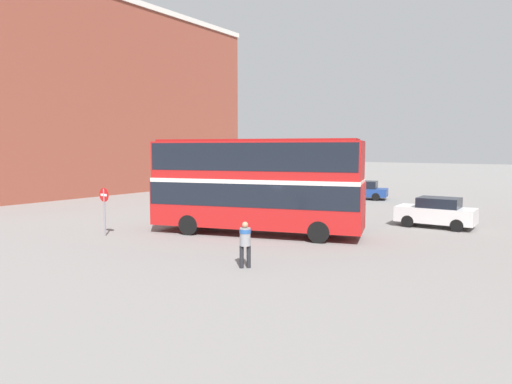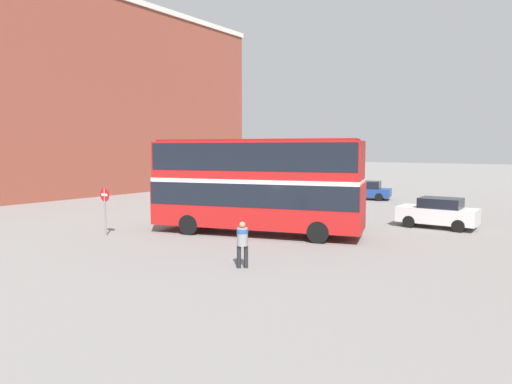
{
  "view_description": "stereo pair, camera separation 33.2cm",
  "coord_description": "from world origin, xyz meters",
  "px_view_note": "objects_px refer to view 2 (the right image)",
  "views": [
    {
      "loc": [
        12.09,
        -18.28,
        4.17
      ],
      "look_at": [
        -0.67,
        -0.35,
        2.08
      ],
      "focal_mm": 32.0,
      "sensor_mm": 36.0,
      "label": 1
    },
    {
      "loc": [
        12.36,
        -18.09,
        4.17
      ],
      "look_at": [
        -0.67,
        -0.35,
        2.08
      ],
      "focal_mm": 32.0,
      "sensor_mm": 36.0,
      "label": 2
    }
  ],
  "objects_px": {
    "parked_car_kerb_near": "(438,213)",
    "pedestrian_foreground": "(242,240)",
    "parked_car_kerb_far": "(365,190)",
    "no_entry_sign": "(105,203)",
    "double_decker_bus": "(256,180)"
  },
  "relations": [
    {
      "from": "double_decker_bus",
      "to": "no_entry_sign",
      "type": "relative_size",
      "value": 4.54
    },
    {
      "from": "pedestrian_foreground",
      "to": "parked_car_kerb_near",
      "type": "distance_m",
      "value": 13.01
    },
    {
      "from": "double_decker_bus",
      "to": "no_entry_sign",
      "type": "xyz_separation_m",
      "value": [
        -5.65,
        -4.56,
        -1.08
      ]
    },
    {
      "from": "double_decker_bus",
      "to": "parked_car_kerb_near",
      "type": "distance_m",
      "value": 9.99
    },
    {
      "from": "no_entry_sign",
      "to": "pedestrian_foreground",
      "type": "bearing_deg",
      "value": -5.12
    },
    {
      "from": "pedestrian_foreground",
      "to": "no_entry_sign",
      "type": "distance_m",
      "value": 9.05
    },
    {
      "from": "parked_car_kerb_near",
      "to": "no_entry_sign",
      "type": "distance_m",
      "value": 17.04
    },
    {
      "from": "parked_car_kerb_near",
      "to": "parked_car_kerb_far",
      "type": "relative_size",
      "value": 0.88
    },
    {
      "from": "parked_car_kerb_far",
      "to": "no_entry_sign",
      "type": "distance_m",
      "value": 22.75
    },
    {
      "from": "pedestrian_foreground",
      "to": "parked_car_kerb_far",
      "type": "height_order",
      "value": "pedestrian_foreground"
    },
    {
      "from": "parked_car_kerb_near",
      "to": "pedestrian_foreground",
      "type": "bearing_deg",
      "value": 73.95
    },
    {
      "from": "pedestrian_foreground",
      "to": "no_entry_sign",
      "type": "relative_size",
      "value": 0.71
    },
    {
      "from": "parked_car_kerb_far",
      "to": "parked_car_kerb_near",
      "type": "bearing_deg",
      "value": 115.19
    },
    {
      "from": "double_decker_bus",
      "to": "parked_car_kerb_far",
      "type": "distance_m",
      "value": 18.08
    },
    {
      "from": "pedestrian_foreground",
      "to": "parked_car_kerb_far",
      "type": "relative_size",
      "value": 0.36
    }
  ]
}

